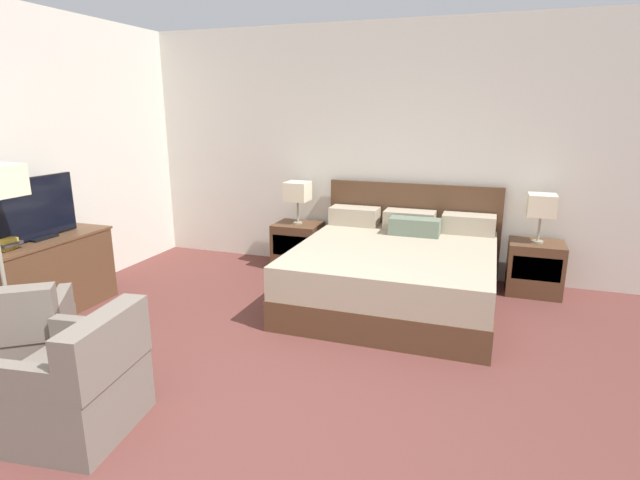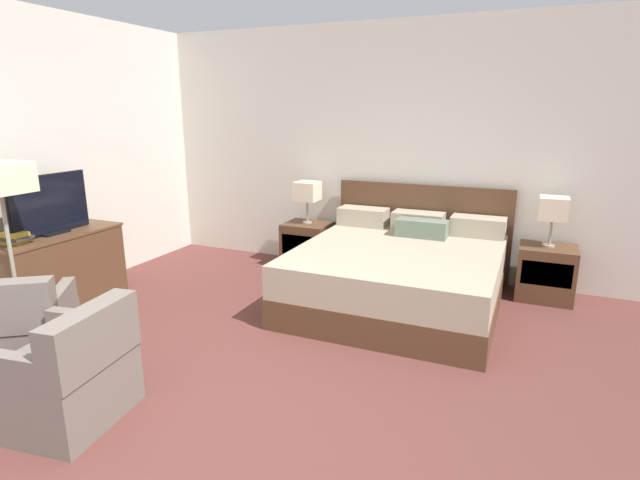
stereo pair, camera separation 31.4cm
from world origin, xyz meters
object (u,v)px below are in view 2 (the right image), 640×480
object	(u,v)px
book_red_cover	(15,241)
armchair_by_window	(18,333)
nightstand_left	(308,245)
dresser	(59,269)
floor_lamp	(0,188)
nightstand_right	(546,273)
table_lamp_left	(307,192)
tv	(49,205)
book_small_top	(13,234)
armchair_companion	(66,378)
bed	(400,273)
book_blue_cover	(15,238)
table_lamp_right	(553,209)

from	to	relation	value
book_red_cover	armchair_by_window	distance (m)	1.10
nightstand_left	book_red_cover	world-z (taller)	book_red_cover
dresser	floor_lamp	xyz separation A→B (m)	(0.25, -0.61, 0.89)
nightstand_right	armchair_by_window	world-z (taller)	armchair_by_window
table_lamp_left	book_red_cover	xyz separation A→B (m)	(-1.69, -2.47, -0.18)
tv	book_small_top	distance (m)	0.43
book_small_top	armchair_companion	bearing A→B (deg)	-29.55
table_lamp_left	armchair_by_window	size ratio (longest dim) A/B	0.52
dresser	book_red_cover	bearing A→B (deg)	-89.71
table_lamp_left	bed	bearing A→B (deg)	-28.34
nightstand_left	tv	xyz separation A→B (m)	(-1.69, -2.09, 0.73)
table_lamp_left	book_small_top	size ratio (longest dim) A/B	2.19
dresser	tv	distance (m)	0.63
book_red_cover	armchair_by_window	size ratio (longest dim) A/B	0.19
nightstand_right	book_blue_cover	xyz separation A→B (m)	(-4.32, -2.47, 0.51)
nightstand_left	armchair_companion	distance (m)	3.39
nightstand_right	armchair_by_window	bearing A→B (deg)	-139.03
tv	book_red_cover	bearing A→B (deg)	-90.09
armchair_by_window	armchair_companion	size ratio (longest dim) A/B	1.24
book_blue_cover	armchair_companion	bearing A→B (deg)	-29.80
table_lamp_right	book_blue_cover	distance (m)	4.98
book_red_cover	armchair_by_window	xyz separation A→B (m)	(0.78, -0.62, -0.46)
table_lamp_right	armchair_companion	xyz separation A→B (m)	(-2.71, -3.39, -0.64)
nightstand_left	dresser	distance (m)	2.68
table_lamp_left	dresser	distance (m)	2.73
table_lamp_left	floor_lamp	distance (m)	3.07
table_lamp_left	armchair_by_window	world-z (taller)	table_lamp_left
nightstand_left	table_lamp_left	size ratio (longest dim) A/B	1.10
table_lamp_left	armchair_by_window	distance (m)	3.28
nightstand_right	armchair_by_window	distance (m)	4.70
tv	nightstand_left	bearing A→B (deg)	51.07
table_lamp_right	tv	world-z (taller)	tv
armchair_companion	tv	bearing A→B (deg)	141.19
nightstand_right	book_red_cover	world-z (taller)	book_red_cover
nightstand_right	book_blue_cover	world-z (taller)	book_blue_cover
table_lamp_left	book_red_cover	bearing A→B (deg)	-124.32
table_lamp_left	armchair_by_window	bearing A→B (deg)	-106.40
armchair_by_window	book_blue_cover	bearing A→B (deg)	141.26
tv	book_blue_cover	world-z (taller)	tv
bed	armchair_by_window	distance (m)	3.26
nightstand_right	book_small_top	world-z (taller)	book_small_top
dresser	book_red_cover	size ratio (longest dim) A/B	6.74
armchair_companion	floor_lamp	distance (m)	1.83
nightstand_left	floor_lamp	size ratio (longest dim) A/B	0.37
tv	armchair_by_window	distance (m)	1.45
tv	armchair_by_window	xyz separation A→B (m)	(0.78, -1.00, -0.72)
nightstand_right	table_lamp_right	world-z (taller)	table_lamp_right
table_lamp_right	table_lamp_left	bearing A→B (deg)	180.00
armchair_companion	book_small_top	bearing A→B (deg)	150.45
table_lamp_left	book_small_top	distance (m)	3.00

